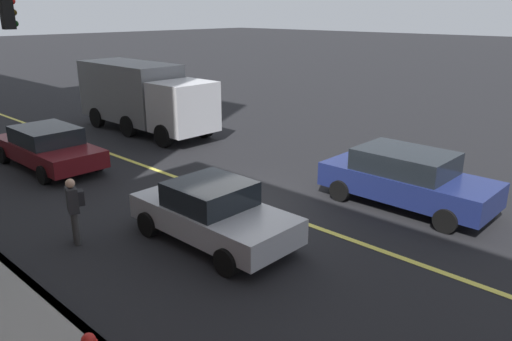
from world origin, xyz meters
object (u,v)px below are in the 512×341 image
(car_maroon, at_px, (47,147))
(pedestrian_with_backpack, at_px, (74,206))
(car_navy, at_px, (406,178))
(car_silver, at_px, (213,212))
(truck_gray, at_px, (143,95))

(car_maroon, xyz_separation_m, pedestrian_with_backpack, (-6.09, 2.17, 0.18))
(pedestrian_with_backpack, bearing_deg, car_navy, -121.04)
(car_silver, height_order, truck_gray, truck_gray)
(car_navy, bearing_deg, car_silver, 66.61)
(car_silver, height_order, car_navy, car_navy)
(car_silver, distance_m, car_navy, 5.52)
(car_silver, relative_size, truck_gray, 0.56)
(car_navy, xyz_separation_m, truck_gray, (12.51, -0.17, 0.78))
(car_maroon, bearing_deg, truck_gray, -68.85)
(car_navy, distance_m, pedestrian_with_backpack, 8.49)
(pedestrian_with_backpack, bearing_deg, car_silver, -134.67)
(truck_gray, bearing_deg, car_silver, 153.14)
(truck_gray, xyz_separation_m, pedestrian_with_backpack, (-8.13, 7.44, -0.68))
(car_silver, bearing_deg, car_maroon, 0.34)
(car_navy, distance_m, truck_gray, 12.54)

